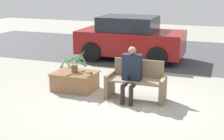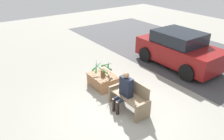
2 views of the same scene
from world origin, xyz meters
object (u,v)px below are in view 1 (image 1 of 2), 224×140
Objects in this scene: potted_plant at (74,61)px; parked_car at (130,38)px; planter_box at (75,80)px; bench at (136,82)px; person_seated at (131,71)px.

parked_car is at bearing 84.62° from potted_plant.
potted_plant reaches higher than planter_box.
planter_box is 0.29× the size of parked_car.
potted_plant is (-0.00, 0.01, 0.52)m from planter_box.
potted_plant is at bearing 95.54° from planter_box.
planter_box is 3.91m from parked_car.
person_seated is at bearing -115.73° from bench.
parked_car is (0.36, 3.85, -0.00)m from potted_plant.
potted_plant reaches higher than bench.
bench is 0.36m from person_seated.
potted_plant is at bearing 170.80° from person_seated.
parked_car reaches higher than potted_plant.
bench is at bearing -3.02° from planter_box.
person_seated is 1.71m from planter_box.
bench is at bearing -71.26° from parked_car.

